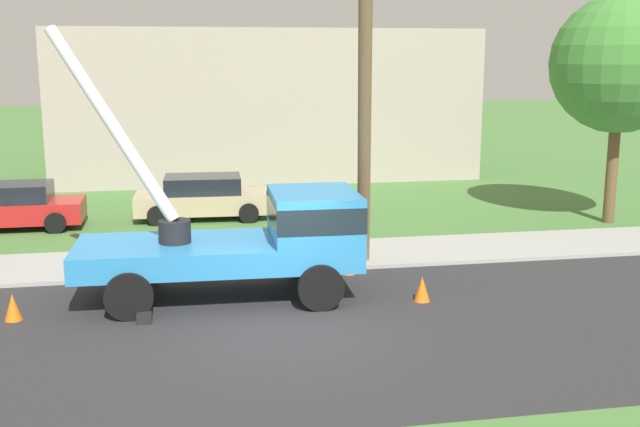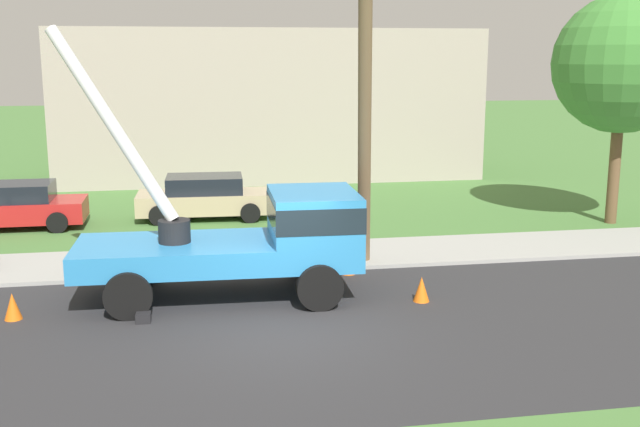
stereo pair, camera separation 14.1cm
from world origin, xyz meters
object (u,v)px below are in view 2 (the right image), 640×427
at_px(traffic_cone_behind, 13,306).
at_px(roadside_tree_near, 623,64).
at_px(utility_truck, 256,235).
at_px(parked_sedan_tan, 205,197).
at_px(traffic_cone_ahead, 421,289).
at_px(traffic_cone_curbside, 348,263).
at_px(parked_sedan_red, 12,206).
at_px(leaning_utility_pole, 365,91).

distance_m(traffic_cone_behind, roadside_tree_near, 18.85).
height_order(utility_truck, parked_sedan_tan, utility_truck).
bearing_deg(traffic_cone_ahead, roadside_tree_near, 38.36).
bearing_deg(traffic_cone_curbside, parked_sedan_tan, 114.14).
bearing_deg(traffic_cone_curbside, utility_truck, -151.38).
bearing_deg(parked_sedan_red, parked_sedan_tan, 4.41).
relative_size(leaning_utility_pole, parked_sedan_red, 1.99).
height_order(leaning_utility_pole, traffic_cone_ahead, leaning_utility_pole).
height_order(traffic_cone_curbside, roadside_tree_near, roadside_tree_near).
distance_m(traffic_cone_ahead, traffic_cone_behind, 8.62).
xyz_separation_m(leaning_utility_pole, parked_sedan_tan, (-3.60, 7.58, -3.78)).
distance_m(leaning_utility_pole, parked_sedan_red, 12.50).
xyz_separation_m(traffic_cone_ahead, traffic_cone_behind, (-8.61, 0.33, 0.00)).
xyz_separation_m(traffic_cone_ahead, roadside_tree_near, (8.47, 6.71, 4.76)).
height_order(utility_truck, traffic_cone_ahead, utility_truck).
xyz_separation_m(traffic_cone_behind, parked_sedan_red, (-1.77, 8.93, 0.43)).
relative_size(parked_sedan_tan, roadside_tree_near, 0.62).
height_order(leaning_utility_pole, parked_sedan_tan, leaning_utility_pole).
relative_size(parked_sedan_red, roadside_tree_near, 0.61).
bearing_deg(leaning_utility_pole, roadside_tree_near, 26.15).
bearing_deg(traffic_cone_behind, utility_truck, 8.40).
relative_size(traffic_cone_ahead, parked_sedan_red, 0.13).
height_order(traffic_cone_ahead, parked_sedan_red, parked_sedan_red).
bearing_deg(traffic_cone_curbside, traffic_cone_ahead, -64.63).
xyz_separation_m(traffic_cone_behind, traffic_cone_curbside, (7.48, 2.06, 0.00)).
relative_size(utility_truck, leaning_utility_pole, 0.77).
bearing_deg(leaning_utility_pole, parked_sedan_red, 143.32).
relative_size(traffic_cone_behind, traffic_cone_curbside, 1.00).
xyz_separation_m(traffic_cone_curbside, roadside_tree_near, (9.61, 4.32, 4.76)).
height_order(traffic_cone_curbside, parked_sedan_red, parked_sedan_red).
xyz_separation_m(traffic_cone_ahead, parked_sedan_red, (-10.38, 9.26, 0.43)).
relative_size(traffic_cone_ahead, traffic_cone_curbside, 1.00).
relative_size(traffic_cone_behind, parked_sedan_tan, 0.13).
bearing_deg(traffic_cone_ahead, traffic_cone_behind, 177.80).
relative_size(parked_sedan_red, parked_sedan_tan, 0.99).
bearing_deg(parked_sedan_tan, traffic_cone_behind, -114.08).
distance_m(utility_truck, traffic_cone_ahead, 3.86).
bearing_deg(traffic_cone_ahead, traffic_cone_curbside, 115.37).
relative_size(leaning_utility_pole, parked_sedan_tan, 1.96).
distance_m(traffic_cone_ahead, parked_sedan_red, 13.92).
bearing_deg(roadside_tree_near, traffic_cone_ahead, -141.64).
distance_m(traffic_cone_ahead, traffic_cone_curbside, 2.64).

